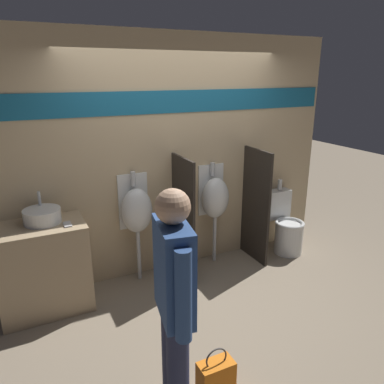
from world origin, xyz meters
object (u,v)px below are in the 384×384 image
cell_phone (67,224)px  person_in_vest (174,299)px  urinal_far (215,198)px  shopping_bag (216,381)px  urinal_near_counter (136,210)px  toilet (286,228)px  sink_basin (42,216)px

cell_phone → person_in_vest: size_ratio=0.09×
cell_phone → urinal_far: 1.77m
cell_phone → shopping_bag: cell_phone is taller
urinal_far → person_in_vest: bearing=-126.0°
urinal_far → urinal_near_counter: bearing=180.0°
toilet → shopping_bag: toilet is taller
toilet → sink_basin: bearing=178.5°
cell_phone → shopping_bag: bearing=-66.1°
cell_phone → toilet: toilet is taller
shopping_bag → toilet: bearing=40.1°
cell_phone → urinal_far: size_ratio=0.11×
urinal_far → shopping_bag: (-1.03, -1.87, -0.67)m
toilet → person_in_vest: bearing=-144.4°
urinal_far → shopping_bag: 2.24m
sink_basin → toilet: size_ratio=0.37×
urinal_far → toilet: bearing=-10.0°
sink_basin → person_in_vest: 1.84m
urinal_near_counter → urinal_far: (0.99, 0.00, 0.00)m
urinal_far → toilet: size_ratio=1.34×
cell_phone → urinal_far: urinal_far is taller
urinal_near_counter → toilet: urinal_near_counter is taller
toilet → person_in_vest: size_ratio=0.57×
urinal_near_counter → person_in_vest: size_ratio=0.77×
sink_basin → cell_phone: bearing=-38.9°
urinal_near_counter → cell_phone: bearing=-161.1°
cell_phone → shopping_bag: (0.71, -1.61, -0.74)m
shopping_bag → cell_phone: bearing=113.9°
urinal_near_counter → person_in_vest: bearing=-100.6°
urinal_far → toilet: (0.99, -0.17, -0.51)m
urinal_far → toilet: urinal_far is taller
urinal_near_counter → urinal_far: size_ratio=1.00×
sink_basin → person_in_vest: size_ratio=0.21×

